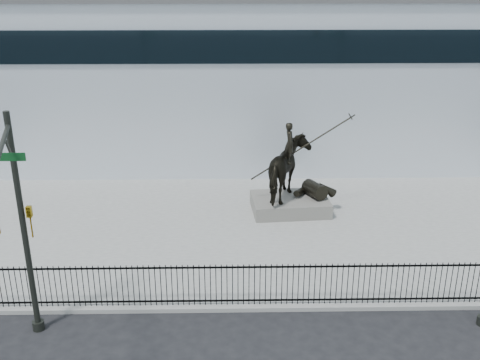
{
  "coord_description": "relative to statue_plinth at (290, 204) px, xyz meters",
  "views": [
    {
      "loc": [
        -0.96,
        -14.66,
        10.64
      ],
      "look_at": [
        -0.59,
        6.0,
        2.76
      ],
      "focal_mm": 42.0,
      "sensor_mm": 36.0,
      "label": 1
    }
  ],
  "objects": [
    {
      "name": "statue_plinth",
      "position": [
        0.0,
        0.0,
        0.0
      ],
      "size": [
        3.59,
        2.62,
        0.64
      ],
      "primitive_type": "cube",
      "rotation": [
        0.0,
        0.0,
        0.08
      ],
      "color": "#63605A",
      "rests_on": "plaza"
    },
    {
      "name": "building",
      "position": [
        -1.75,
        11.17,
        4.03
      ],
      "size": [
        44.0,
        14.0,
        9.0
      ],
      "primitive_type": "cube",
      "color": "white",
      "rests_on": "ground"
    },
    {
      "name": "traffic_signal_left",
      "position": [
        -8.5,
        -9.46,
        3.56
      ],
      "size": [
        1.52,
        4.84,
        7.0
      ],
      "color": "black",
      "rests_on": "ground"
    },
    {
      "name": "plaza",
      "position": [
        -1.75,
        -1.83,
        -0.4
      ],
      "size": [
        30.0,
        12.0,
        0.15
      ],
      "primitive_type": "cube",
      "color": "gray",
      "rests_on": "ground"
    },
    {
      "name": "equestrian_statue",
      "position": [
        0.07,
        0.01,
        1.66
      ],
      "size": [
        4.37,
        2.88,
        3.71
      ],
      "rotation": [
        0.0,
        0.0,
        0.08
      ],
      "color": "black",
      "rests_on": "statue_plinth"
    },
    {
      "name": "ground",
      "position": [
        -1.75,
        -8.83,
        -0.47
      ],
      "size": [
        120.0,
        120.0,
        0.0
      ],
      "primitive_type": "plane",
      "color": "black",
      "rests_on": "ground"
    },
    {
      "name": "picket_fence",
      "position": [
        -1.75,
        -7.58,
        0.43
      ],
      "size": [
        22.1,
        0.1,
        1.5
      ],
      "color": "black",
      "rests_on": "plaza"
    }
  ]
}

